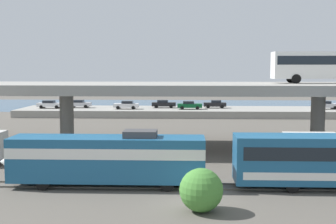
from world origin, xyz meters
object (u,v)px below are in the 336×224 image
object	(u,v)px
parked_car_4	(189,105)
train_locomotive	(98,157)
transit_bus_on_overpass	(328,64)
parked_car_3	(126,105)
parked_car_1	(215,104)
service_truck_west	(321,149)
parked_car_5	(80,104)
parked_car_6	(50,104)
parked_car_2	(325,105)
parked_car_0	(164,104)

from	to	relation	value
parked_car_4	train_locomotive	bearing A→B (deg)	-98.19
transit_bus_on_overpass	parked_car_3	distance (m)	42.14
train_locomotive	parked_car_1	xyz separation A→B (m)	(11.90, 51.98, -0.13)
service_truck_west	parked_car_4	size ratio (longest dim) A/B	1.52
parked_car_5	parked_car_6	distance (m)	5.45
parked_car_2	train_locomotive	bearing A→B (deg)	-122.32
service_truck_west	parked_car_6	bearing A→B (deg)	130.82
service_truck_west	parked_car_6	distance (m)	57.04
train_locomotive	parked_car_1	bearing A→B (deg)	-102.90
parked_car_1	parked_car_3	xyz separation A→B (m)	(-16.39, -2.76, 0.00)
parked_car_2	parked_car_4	xyz separation A→B (m)	(-24.89, -1.32, -0.00)
train_locomotive	parked_car_0	xyz separation A→B (m)	(2.21, 52.08, -0.13)
parked_car_5	parked_car_0	bearing A→B (deg)	1.83
train_locomotive	parked_car_3	xyz separation A→B (m)	(-4.49, 49.22, -0.13)
transit_bus_on_overpass	parked_car_6	world-z (taller)	transit_bus_on_overpass
parked_car_3	parked_car_6	xyz separation A→B (m)	(-14.48, 0.82, -0.00)
transit_bus_on_overpass	parked_car_0	world-z (taller)	transit_bus_on_overpass
parked_car_5	service_truck_west	bearing A→B (deg)	-54.35
parked_car_6	parked_car_5	bearing A→B (deg)	16.40
transit_bus_on_overpass	parked_car_4	world-z (taller)	transit_bus_on_overpass
parked_car_3	parked_car_5	xyz separation A→B (m)	(-9.26, 2.36, -0.00)
parked_car_3	service_truck_west	bearing A→B (deg)	118.30
parked_car_0	parked_car_3	xyz separation A→B (m)	(-6.70, -2.87, 0.00)
service_truck_west	parked_car_2	size ratio (longest dim) A/B	1.47
parked_car_1	parked_car_3	size ratio (longest dim) A/B	0.93
parked_car_3	parked_car_4	size ratio (longest dim) A/B	1.01
transit_bus_on_overpass	parked_car_2	xyz separation A→B (m)	(10.10, 33.41, -7.09)
parked_car_4	parked_car_0	bearing A→B (deg)	149.48
train_locomotive	parked_car_2	world-z (taller)	train_locomotive
parked_car_2	parked_car_3	distance (m)	36.48
parked_car_1	parked_car_6	size ratio (longest dim) A/B	0.90
service_truck_west	parked_car_6	size ratio (longest dim) A/B	1.46
train_locomotive	parked_car_4	distance (m)	49.72
service_truck_west	parked_car_6	xyz separation A→B (m)	(-37.29, 43.17, 0.42)
transit_bus_on_overpass	parked_car_5	bearing A→B (deg)	-44.06
parked_car_3	parked_car_5	bearing A→B (deg)	-14.28
parked_car_2	parked_car_5	size ratio (longest dim) A/B	1.12
parked_car_6	parked_car_2	bearing A→B (deg)	0.55
train_locomotive	parked_car_6	size ratio (longest dim) A/B	3.28
parked_car_0	service_truck_west	bearing A→B (deg)	-70.39
parked_car_4	parked_car_5	xyz separation A→B (m)	(-20.82, 2.36, -0.00)
train_locomotive	parked_car_6	xyz separation A→B (m)	(-18.97, 50.03, -0.13)
transit_bus_on_overpass	parked_car_4	distance (m)	36.04
parked_car_1	parked_car_3	world-z (taller)	same
transit_bus_on_overpass	parked_car_6	size ratio (longest dim) A/B	2.58
parked_car_1	parked_car_4	world-z (taller)	same
parked_car_0	parked_car_6	distance (m)	21.28
train_locomotive	parked_car_0	size ratio (longest dim) A/B	3.39
train_locomotive	parked_car_4	bearing A→B (deg)	-98.19
parked_car_3	parked_car_2	bearing A→B (deg)	-177.94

